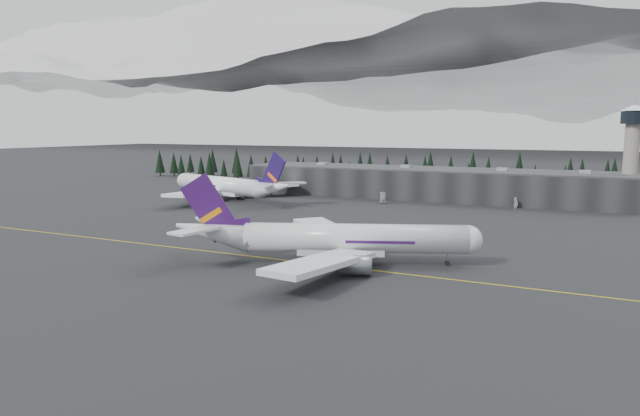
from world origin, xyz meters
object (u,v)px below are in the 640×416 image
at_px(control_tower, 632,145).
at_px(gse_vehicle_b, 516,207).
at_px(jet_main, 328,238).
at_px(gse_vehicle_a, 383,202).
at_px(terminal, 428,183).
at_px(jet_parked, 228,186).

bearing_deg(control_tower, gse_vehicle_b, -151.22).
xyz_separation_m(jet_main, gse_vehicle_a, (-22.93, 99.17, -4.96)).
bearing_deg(gse_vehicle_a, jet_main, -107.26).
distance_m(control_tower, gse_vehicle_b, 48.02).
distance_m(gse_vehicle_a, gse_vehicle_b, 49.66).
height_order(terminal, gse_vehicle_a, terminal).
relative_size(jet_main, gse_vehicle_b, 15.67).
bearing_deg(terminal, jet_parked, -148.05).
height_order(terminal, gse_vehicle_b, terminal).
xyz_separation_m(control_tower, gse_vehicle_b, (-37.09, -20.37, -22.70)).
height_order(control_tower, jet_main, control_tower).
relative_size(jet_main, gse_vehicle_a, 13.92).
bearing_deg(jet_parked, control_tower, -144.03).
bearing_deg(jet_parked, jet_main, 153.75).
bearing_deg(control_tower, jet_main, -116.11).
distance_m(control_tower, jet_parked, 154.74).
bearing_deg(gse_vehicle_b, terminal, -134.07).
height_order(jet_main, gse_vehicle_a, jet_main).
relative_size(control_tower, jet_main, 0.58).
height_order(jet_main, gse_vehicle_b, jet_main).
distance_m(jet_parked, gse_vehicle_a, 63.20).
distance_m(terminal, gse_vehicle_a, 29.11).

